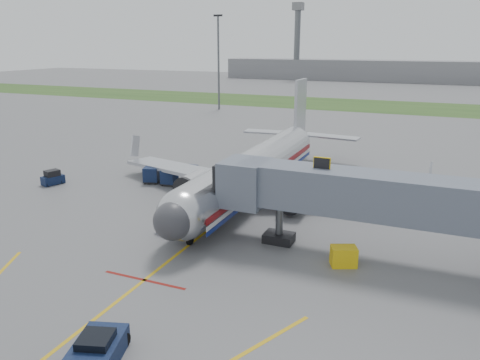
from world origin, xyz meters
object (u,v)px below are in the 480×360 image
at_px(pushback_tug, 97,351).
at_px(belt_loader, 177,223).
at_px(baggage_tug, 53,178).
at_px(ramp_worker, 171,202).
at_px(airliner, 255,168).

bearing_deg(pushback_tug, belt_loader, 107.46).
height_order(pushback_tug, baggage_tug, baggage_tug).
relative_size(baggage_tug, ramp_worker, 1.61).
distance_m(airliner, ramp_worker, 9.15).
height_order(airliner, baggage_tug, airliner).
distance_m(airliner, belt_loader, 11.38).
height_order(pushback_tug, ramp_worker, ramp_worker).
bearing_deg(belt_loader, pushback_tug, -72.54).
bearing_deg(baggage_tug, belt_loader, -16.79).
xyz_separation_m(pushback_tug, ramp_worker, (-7.77, 19.56, 0.17)).
bearing_deg(pushback_tug, airliner, 95.36).
bearing_deg(airliner, pushback_tug, -84.64).
bearing_deg(baggage_tug, airliner, 14.20).
bearing_deg(airliner, baggage_tug, -165.80).
xyz_separation_m(pushback_tug, belt_loader, (-5.01, 15.91, -0.12)).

